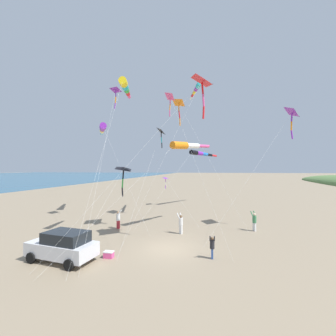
# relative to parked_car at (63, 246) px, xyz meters

# --- Properties ---
(ground_plane) EXTENTS (600.00, 600.00, 0.00)m
(ground_plane) POSITION_rel_parked_car_xyz_m (6.03, 3.38, -0.95)
(ground_plane) COLOR gray
(parked_car) EXTENTS (4.52, 2.57, 1.85)m
(parked_car) POSITION_rel_parked_car_xyz_m (0.00, 0.00, 0.00)
(parked_car) COLOR silver
(parked_car) RESTS_ON ground_plane
(cooler_box) EXTENTS (0.62, 0.42, 0.42)m
(cooler_box) POSITION_rel_parked_car_xyz_m (2.59, 0.99, -0.74)
(cooler_box) COLOR #EF4C93
(cooler_box) RESTS_ON ground_plane
(person_adult_flyer) EXTENTS (0.60, 0.65, 1.82)m
(person_adult_flyer) POSITION_rel_parked_car_xyz_m (13.02, 9.27, 0.04)
(person_adult_flyer) COLOR silver
(person_adult_flyer) RESTS_ON ground_plane
(person_child_green_jacket) EXTENTS (0.65, 0.63, 1.82)m
(person_child_green_jacket) POSITION_rel_parked_car_xyz_m (6.46, 7.09, 0.04)
(person_child_green_jacket) COLOR silver
(person_child_green_jacket) RESTS_ON ground_plane
(person_child_grey_jacket) EXTENTS (0.59, 0.48, 1.82)m
(person_child_grey_jacket) POSITION_rel_parked_car_xyz_m (0.32, 7.62, 0.04)
(person_child_grey_jacket) COLOR #B72833
(person_child_grey_jacket) RESTS_ON ground_plane
(person_bystander_far) EXTENTS (0.35, 0.45, 1.53)m
(person_bystander_far) POSITION_rel_parked_car_xyz_m (9.17, 2.14, -0.12)
(person_bystander_far) COLOR #335199
(person_bystander_far) RESTS_ON ground_plane
(kite_windsock_orange_high_right) EXTENTS (10.99, 11.94, 11.61)m
(kite_windsock_orange_high_right) POSITION_rel_parked_car_xyz_m (-5.15, 14.83, 10.17)
(kite_windsock_orange_high_right) COLOR purple
(kite_windsock_orange_high_right) RESTS_ON ground_plane
(kite_delta_checkered_midright) EXTENTS (2.21, 5.27, 9.11)m
(kite_delta_checkered_midright) POSITION_rel_parked_car_xyz_m (5.16, 5.07, 7.82)
(kite_delta_checkered_midright) COLOR black
(kite_delta_checkered_midright) RESTS_ON ground_plane
(kite_delta_rainbow_low_near) EXTENTS (7.93, 5.20, 13.87)m
(kite_delta_rainbow_low_near) POSITION_rel_parked_car_xyz_m (5.48, 12.93, 12.43)
(kite_delta_rainbow_low_near) COLOR orange
(kite_delta_rainbow_low_near) RESTS_ON ground_plane
(kite_delta_green_low_center) EXTENTS (9.95, 7.62, 12.90)m
(kite_delta_green_low_center) POSITION_rel_parked_car_xyz_m (8.48, 4.47, 11.43)
(kite_delta_green_low_center) COLOR red
(kite_delta_green_low_center) RESTS_ON ground_plane
(kite_delta_striped_overhead) EXTENTS (8.75, 7.03, 11.64)m
(kite_delta_striped_overhead) POSITION_rel_parked_car_xyz_m (16.60, 10.19, 10.11)
(kite_delta_striped_overhead) COLOR purple
(kite_delta_striped_overhead) RESTS_ON ground_plane
(kite_windsock_teal_far_right) EXTENTS (8.77, 15.17, 8.42)m
(kite_windsock_teal_far_right) POSITION_rel_parked_car_xyz_m (6.73, 9.23, 7.09)
(kite_windsock_teal_far_right) COLOR orange
(kite_windsock_teal_far_right) RESTS_ON ground_plane
(kite_delta_long_streamer_left) EXTENTS (5.58, 6.20, 12.63)m
(kite_delta_long_streamer_left) POSITION_rel_parked_car_xyz_m (5.53, 7.21, 11.27)
(kite_delta_long_streamer_left) COLOR #EF4C93
(kite_delta_long_streamer_left) RESTS_ON ground_plane
(kite_delta_magenta_far_left) EXTENTS (6.45, 12.75, 4.49)m
(kite_delta_magenta_far_left) POSITION_rel_parked_car_xyz_m (2.05, 21.57, 3.31)
(kite_delta_magenta_far_left) COLOR purple
(kite_delta_magenta_far_left) RESTS_ON ground_plane
(kite_windsock_small_distant) EXTENTS (1.13, 9.52, 13.10)m
(kite_windsock_small_distant) POSITION_rel_parked_car_xyz_m (1.99, 5.20, 11.72)
(kite_windsock_small_distant) COLOR yellow
(kite_windsock_small_distant) RESTS_ON ground_plane
(kite_windsock_purple_drifting) EXTENTS (5.49, 15.25, 15.68)m
(kite_windsock_purple_drifting) POSITION_rel_parked_car_xyz_m (7.29, 14.57, 14.46)
(kite_windsock_purple_drifting) COLOR #1EB7C6
(kite_windsock_purple_drifting) RESTS_ON ground_plane
(kite_delta_long_streamer_right) EXTENTS (1.75, 7.70, 6.13)m
(kite_delta_long_streamer_right) POSITION_rel_parked_car_xyz_m (0.39, 8.75, 4.76)
(kite_delta_long_streamer_right) COLOR black
(kite_delta_long_streamer_right) RESTS_ON ground_plane
(kite_windsock_red_high_left) EXTENTS (8.08, 19.32, 8.63)m
(kite_windsock_red_high_left) POSITION_rel_parked_car_xyz_m (7.48, 22.92, 7.22)
(kite_windsock_red_high_left) COLOR black
(kite_windsock_red_high_left) RESTS_ON ground_plane
(kite_delta_blue_topmost) EXTENTS (4.44, 13.47, 14.90)m
(kite_delta_blue_topmost) POSITION_rel_parked_car_xyz_m (-1.41, 10.80, 13.65)
(kite_delta_blue_topmost) COLOR purple
(kite_delta_blue_topmost) RESTS_ON ground_plane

